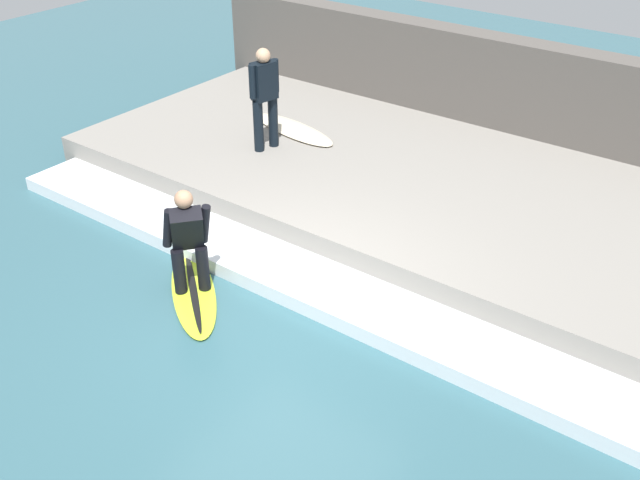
{
  "coord_description": "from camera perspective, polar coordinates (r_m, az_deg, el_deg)",
  "views": [
    {
      "loc": [
        -5.23,
        -4.48,
        5.24
      ],
      "look_at": [
        0.77,
        0.0,
        0.7
      ],
      "focal_mm": 42.0,
      "sensor_mm": 36.0,
      "label": 1
    }
  ],
  "objects": [
    {
      "name": "wave_foam_crest",
      "position": [
        9.02,
        -0.33,
        -3.51
      ],
      "size": [
        0.91,
        10.3,
        0.19
      ],
      "primitive_type": "cube",
      "color": "silver",
      "rests_on": "ground_plane"
    },
    {
      "name": "back_wall",
      "position": [
        12.64,
        13.97,
        10.49
      ],
      "size": [
        0.5,
        11.38,
        1.91
      ],
      "primitive_type": "cube",
      "color": "#544F49",
      "rests_on": "ground_plane"
    },
    {
      "name": "surfboard_waiting_near",
      "position": [
        12.24,
        -2.01,
        8.43
      ],
      "size": [
        0.88,
        1.85,
        0.06
      ],
      "color": "beige",
      "rests_on": "concrete_ledge"
    },
    {
      "name": "surfer_waiting_near",
      "position": [
        11.33,
        -4.24,
        11.07
      ],
      "size": [
        0.52,
        0.29,
        1.56
      ],
      "color": "black",
      "rests_on": "concrete_ledge"
    },
    {
      "name": "surfer_riding",
      "position": [
        8.75,
        -10.05,
        0.23
      ],
      "size": [
        0.55,
        0.56,
        1.34
      ],
      "color": "black",
      "rests_on": "surfboard_riding"
    },
    {
      "name": "ground_plane",
      "position": [
        8.65,
        -3.05,
        -6.08
      ],
      "size": [
        28.0,
        28.0,
        0.0
      ],
      "primitive_type": "plane",
      "color": "#335B66"
    },
    {
      "name": "concrete_ledge",
      "position": [
        10.88,
        8.13,
        3.53
      ],
      "size": [
        4.4,
        10.84,
        0.47
      ],
      "primitive_type": "cube",
      "color": "gray",
      "rests_on": "ground_plane"
    },
    {
      "name": "surfboard_riding",
      "position": [
        9.17,
        -9.62,
        -3.9
      ],
      "size": [
        1.61,
        1.8,
        0.07
      ],
      "color": "#BFE02D",
      "rests_on": "ground_plane"
    }
  ]
}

